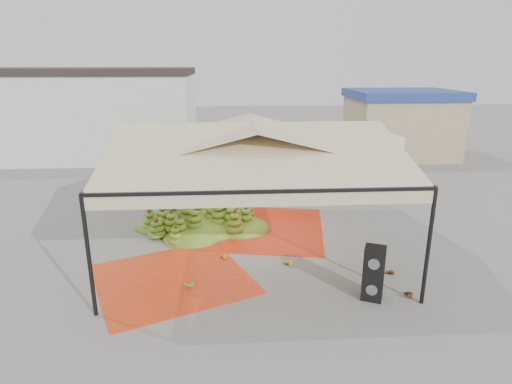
{
  "coord_description": "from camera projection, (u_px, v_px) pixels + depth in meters",
  "views": [
    {
      "loc": [
        -0.76,
        -13.14,
        5.81
      ],
      "look_at": [
        0.2,
        1.5,
        1.3
      ],
      "focal_mm": 30.0,
      "sensor_mm": 36.0,
      "label": 1
    }
  ],
  "objects": [
    {
      "name": "hand_red_a",
      "position": [
        405.0,
        293.0,
        10.96
      ],
      "size": [
        0.51,
        0.45,
        0.2
      ],
      "primitive_type": "ellipsoid",
      "rotation": [
        0.0,
        0.0,
        -0.2
      ],
      "color": "#5B2114",
      "rests_on": "ground"
    },
    {
      "name": "hanging_bunches",
      "position": [
        304.0,
        172.0,
        12.85
      ],
      "size": [
        1.74,
        0.24,
        0.2
      ],
      "color": "#4D6F17",
      "rests_on": "ground"
    },
    {
      "name": "vendor",
      "position": [
        257.0,
        176.0,
        18.81
      ],
      "size": [
        0.83,
        0.69,
        1.95
      ],
      "primitive_type": "imported",
      "rotation": [
        0.0,
        0.0,
        3.51
      ],
      "color": "gray",
      "rests_on": "ground"
    },
    {
      "name": "banana_heap",
      "position": [
        204.0,
        214.0,
        15.36
      ],
      "size": [
        5.85,
        5.13,
        1.1
      ],
      "primitive_type": "ellipsoid",
      "rotation": [
        0.0,
        0.0,
        0.19
      ],
      "color": "#4F7418",
      "rests_on": "ground"
    },
    {
      "name": "building_white",
      "position": [
        77.0,
        114.0,
        26.21
      ],
      "size": [
        14.3,
        6.3,
        5.4
      ],
      "color": "silver",
      "rests_on": "ground"
    },
    {
      "name": "banana_leaves",
      "position": [
        191.0,
        223.0,
        15.98
      ],
      "size": [
        0.96,
        1.36,
        3.7
      ],
      "primitive_type": null,
      "color": "#27671B",
      "rests_on": "ground"
    },
    {
      "name": "canopy_tent",
      "position": [
        253.0,
        145.0,
        13.31
      ],
      "size": [
        8.1,
        8.1,
        4.0
      ],
      "color": "black",
      "rests_on": "ground"
    },
    {
      "name": "hand_green",
      "position": [
        188.0,
        282.0,
        11.52
      ],
      "size": [
        0.6,
        0.59,
        0.21
      ],
      "primitive_type": "ellipsoid",
      "rotation": [
        0.0,
        0.0,
        -0.71
      ],
      "color": "#376E17",
      "rests_on": "ground"
    },
    {
      "name": "tarp_left",
      "position": [
        173.0,
        278.0,
        11.91
      ],
      "size": [
        5.14,
        5.04,
        0.01
      ],
      "primitive_type": "cube",
      "rotation": [
        0.0,
        0.0,
        0.4
      ],
      "color": "red",
      "rests_on": "ground"
    },
    {
      "name": "hand_yellow_b",
      "position": [
        221.0,
        256.0,
        13.05
      ],
      "size": [
        0.5,
        0.45,
        0.19
      ],
      "primitive_type": "ellipsoid",
      "rotation": [
        0.0,
        0.0,
        0.33
      ],
      "color": "#BB8A25",
      "rests_on": "ground"
    },
    {
      "name": "truck_left",
      "position": [
        231.0,
        153.0,
        22.08
      ],
      "size": [
        6.19,
        4.13,
        2.02
      ],
      "rotation": [
        0.0,
        0.0,
        0.4
      ],
      "color": "#4F2D1A",
      "rests_on": "ground"
    },
    {
      "name": "truck_right",
      "position": [
        337.0,
        154.0,
        21.14
      ],
      "size": [
        6.91,
        3.5,
        2.27
      ],
      "rotation": [
        0.0,
        0.0,
        0.2
      ],
      "color": "#512F1B",
      "rests_on": "ground"
    },
    {
      "name": "ground",
      "position": [
        253.0,
        242.0,
        14.28
      ],
      "size": [
        90.0,
        90.0,
        0.0
      ],
      "primitive_type": "plane",
      "color": "slate",
      "rests_on": "ground"
    },
    {
      "name": "building_tan",
      "position": [
        400.0,
        123.0,
        26.7
      ],
      "size": [
        6.3,
        5.3,
        4.1
      ],
      "color": "tan",
      "rests_on": "ground"
    },
    {
      "name": "hand_yellow_a",
      "position": [
        286.0,
        263.0,
        12.6
      ],
      "size": [
        0.61,
        0.56,
        0.23
      ],
      "primitive_type": "ellipsoid",
      "rotation": [
        0.0,
        0.0,
        0.37
      ],
      "color": "gold",
      "rests_on": "ground"
    },
    {
      "name": "tarp_right",
      "position": [
        262.0,
        228.0,
        15.51
      ],
      "size": [
        4.98,
        5.16,
        0.01
      ],
      "primitive_type": "cube",
      "rotation": [
        0.0,
        0.0,
        -0.17
      ],
      "color": "red",
      "rests_on": "ground"
    },
    {
      "name": "hand_red_b",
      "position": [
        389.0,
        273.0,
        12.06
      ],
      "size": [
        0.49,
        0.48,
        0.17
      ],
      "primitive_type": "ellipsoid",
      "rotation": [
        0.0,
        0.0,
        0.66
      ],
      "color": "#582A14",
      "rests_on": "ground"
    },
    {
      "name": "speaker_stack",
      "position": [
        374.0,
        273.0,
        10.72
      ],
      "size": [
        0.65,
        0.62,
        1.42
      ],
      "rotation": [
        0.0,
        0.0,
        -0.41
      ],
      "color": "black",
      "rests_on": "ground"
    }
  ]
}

